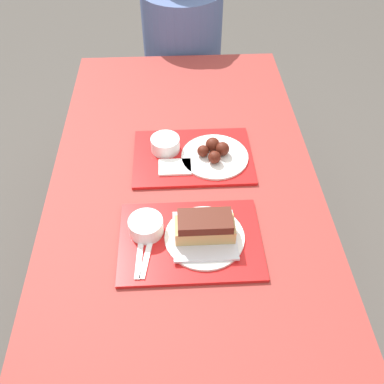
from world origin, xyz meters
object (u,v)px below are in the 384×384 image
Objects in this scene: tray_far at (193,157)px; wings_plate_far at (214,153)px; tray_near at (190,241)px; bowl_coleslaw_far at (165,144)px; bowl_coleslaw_near at (146,226)px; person_seated_across at (182,33)px; brisket_sandwich_plate at (205,231)px.

wings_plate_far is (0.07, -0.01, 0.02)m from tray_far.
tray_near is 0.41m from bowl_coleslaw_far.
tray_near is 4.09× the size of bowl_coleslaw_near.
wings_plate_far is 0.96m from person_seated_across.
brisket_sandwich_plate is 2.31× the size of bowl_coleslaw_far.
person_seated_across is (0.15, 1.28, -0.03)m from bowl_coleslaw_near.
tray_near is 1.00× the size of tray_far.
tray_far is 0.95m from person_seated_across.
brisket_sandwich_plate reaches higher than wings_plate_far.
wings_plate_far is (0.06, 0.35, -0.02)m from brisket_sandwich_plate.
person_seated_across is at bearing 83.35° from bowl_coleslaw_near.
bowl_coleslaw_far is at bearing 158.84° from tray_far.
person_seated_across is (-0.02, 1.31, -0.04)m from brisket_sandwich_plate.
person_seated_across is (-0.01, 0.95, -0.00)m from tray_far.
tray_near is 1.77× the size of wings_plate_far.
tray_far is 0.37m from brisket_sandwich_plate.
person_seated_across is at bearing 89.08° from tray_near.
bowl_coleslaw_near is (-0.13, 0.04, 0.03)m from tray_near.
tray_near is 1.77× the size of brisket_sandwich_plate.
tray_far is at bearing 65.14° from bowl_coleslaw_near.
person_seated_across is (-0.08, 0.96, -0.02)m from wings_plate_far.
tray_far is 0.59× the size of person_seated_across.
bowl_coleslaw_near is 0.40m from wings_plate_far.
bowl_coleslaw_near is at bearing 164.44° from tray_near.
brisket_sandwich_plate is at bearing -74.59° from bowl_coleslaw_far.
bowl_coleslaw_far is (-0.07, 0.41, 0.03)m from tray_near.
bowl_coleslaw_near reaches higher than tray_near.
person_seated_across is (0.02, 1.31, -0.00)m from tray_near.
bowl_coleslaw_far is 0.18m from wings_plate_far.
tray_near is at bearing -15.56° from bowl_coleslaw_near.
tray_near is at bearing -94.10° from tray_far.
tray_far is at bearing -89.68° from person_seated_across.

